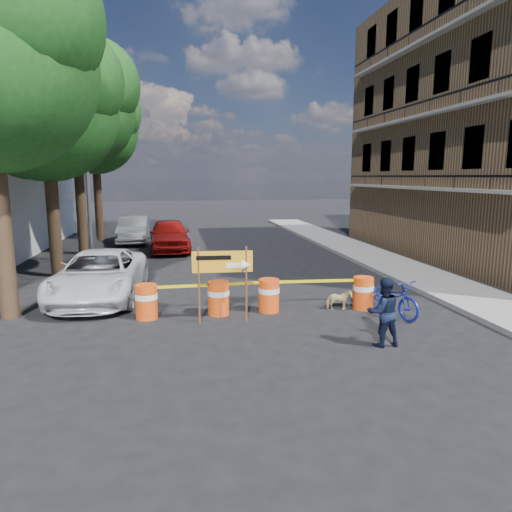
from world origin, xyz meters
name	(u,v)px	position (x,y,z in m)	size (l,w,h in m)	color
ground	(282,327)	(0.00, 0.00, 0.00)	(120.00, 120.00, 0.00)	black
sidewalk_east	(400,268)	(6.20, 6.00, 0.07)	(2.40, 40.00, 0.15)	gray
apartment_building	(508,122)	(12.00, 8.00, 6.00)	(8.00, 16.00, 12.00)	olive
tree_mid_a	(47,107)	(-6.74, 7.00, 6.01)	(5.25, 5.00, 8.68)	#332316
tree_mid_b	(76,107)	(-6.73, 12.00, 6.71)	(5.67, 5.40, 9.62)	#332316
tree_far	(95,130)	(-6.74, 17.00, 6.22)	(5.04, 4.80, 8.84)	#332316
streetlamp	(88,158)	(-5.93, 9.50, 4.38)	(1.25, 0.18, 8.00)	gray
barrel_far_left	(146,301)	(-3.29, 1.31, 0.47)	(0.58, 0.58, 0.90)	#E7400D
barrel_mid_left	(219,297)	(-1.42, 1.33, 0.47)	(0.58, 0.58, 0.90)	#E7400D
barrel_mid_right	(269,295)	(-0.05, 1.38, 0.47)	(0.58, 0.58, 0.90)	#E7400D
barrel_far_right	(363,292)	(2.58, 1.18, 0.47)	(0.58, 0.58, 0.90)	#E7400D
detour_sign	(231,267)	(-1.17, 0.65, 1.42)	(1.50, 0.29, 1.94)	#592D19
pedestrian	(383,312)	(1.87, -1.55, 0.76)	(0.74, 0.57, 1.52)	black
bicycle	(391,280)	(3.04, 0.47, 0.96)	(0.67, 1.01, 1.91)	#1524AC
dog	(339,300)	(1.88, 1.17, 0.29)	(0.31, 0.68, 0.57)	#D7BF7B
suv_white	(99,275)	(-4.80, 3.63, 0.71)	(2.36, 5.12, 1.42)	silver
sedan_red	(169,235)	(-2.80, 12.32, 0.80)	(1.88, 4.67, 1.59)	maroon
sedan_silver	(133,230)	(-4.80, 15.59, 0.73)	(1.54, 4.42, 1.46)	#9EA0A5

